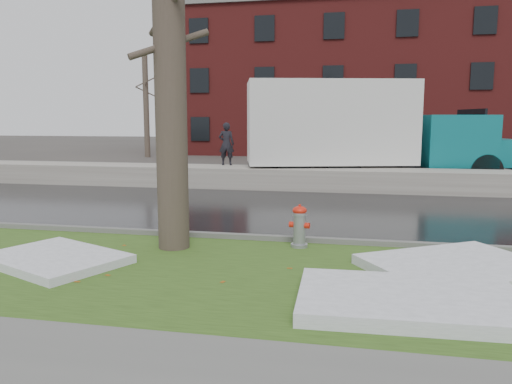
% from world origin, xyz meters
% --- Properties ---
extents(ground, '(120.00, 120.00, 0.00)m').
position_xyz_m(ground, '(0.00, 0.00, 0.00)').
color(ground, '#47423D').
rests_on(ground, ground).
extents(verge, '(60.00, 4.50, 0.04)m').
position_xyz_m(verge, '(0.00, -1.25, 0.02)').
color(verge, '#2D4717').
rests_on(verge, ground).
extents(road, '(60.00, 7.00, 0.03)m').
position_xyz_m(road, '(0.00, 4.50, 0.01)').
color(road, black).
rests_on(road, ground).
extents(parking_lot, '(60.00, 9.00, 0.03)m').
position_xyz_m(parking_lot, '(0.00, 13.00, 0.01)').
color(parking_lot, slate).
rests_on(parking_lot, ground).
extents(curb, '(60.00, 0.15, 0.14)m').
position_xyz_m(curb, '(0.00, 1.00, 0.07)').
color(curb, slate).
rests_on(curb, ground).
extents(snowbank, '(60.00, 1.60, 0.75)m').
position_xyz_m(snowbank, '(0.00, 8.70, 0.38)').
color(snowbank, '#A6A398').
rests_on(snowbank, ground).
extents(brick_building, '(26.00, 12.00, 10.00)m').
position_xyz_m(brick_building, '(2.00, 30.00, 5.00)').
color(brick_building, maroon).
rests_on(brick_building, ground).
extents(bg_tree_left, '(1.40, 1.62, 6.50)m').
position_xyz_m(bg_tree_left, '(-12.00, 22.00, 3.33)').
color(bg_tree_left, brown).
rests_on(bg_tree_left, ground).
extents(bg_tree_center, '(1.40, 1.62, 6.50)m').
position_xyz_m(bg_tree_center, '(-6.00, 26.00, 3.33)').
color(bg_tree_center, brown).
rests_on(bg_tree_center, ground).
extents(fire_hydrant, '(0.40, 0.36, 0.81)m').
position_xyz_m(fire_hydrant, '(0.40, 0.61, 0.47)').
color(fire_hydrant, gray).
rests_on(fire_hydrant, verge).
extents(tree, '(1.30, 1.52, 7.20)m').
position_xyz_m(tree, '(-1.90, 0.11, 3.66)').
color(tree, brown).
rests_on(tree, verge).
extents(box_truck, '(11.51, 4.90, 3.81)m').
position_xyz_m(box_truck, '(1.55, 10.43, 2.01)').
color(box_truck, black).
rests_on(box_truck, ground).
extents(worker, '(0.60, 0.42, 1.57)m').
position_xyz_m(worker, '(-3.31, 9.30, 1.54)').
color(worker, black).
rests_on(worker, snowbank).
extents(snow_patch_near, '(3.26, 3.07, 0.16)m').
position_xyz_m(snow_patch_near, '(3.01, -0.48, 0.12)').
color(snow_patch_near, white).
rests_on(snow_patch_near, verge).
extents(snow_patch_far, '(2.66, 2.36, 0.14)m').
position_xyz_m(snow_patch_far, '(-3.48, -1.27, 0.11)').
color(snow_patch_far, white).
rests_on(snow_patch_far, verge).
extents(snow_patch_side, '(2.86, 1.89, 0.18)m').
position_xyz_m(snow_patch_side, '(2.12, -2.18, 0.13)').
color(snow_patch_side, white).
rests_on(snow_patch_side, verge).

